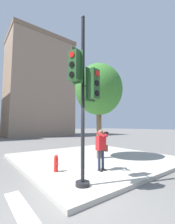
# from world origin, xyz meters

# --- Properties ---
(ground_plane) EXTENTS (160.00, 160.00, 0.00)m
(ground_plane) POSITION_xyz_m (0.00, 0.00, 0.00)
(ground_plane) COLOR slate
(sidewalk_corner) EXTENTS (8.00, 8.00, 0.15)m
(sidewalk_corner) POSITION_xyz_m (3.50, 3.50, 0.07)
(sidewalk_corner) COLOR #ADA89E
(sidewalk_corner) RESTS_ON ground_plane
(traffic_signal_pole) EXTENTS (0.85, 1.20, 5.46)m
(traffic_signal_pole) POSITION_xyz_m (0.42, 0.32, 3.27)
(traffic_signal_pole) COLOR black
(traffic_signal_pole) RESTS_ON sidewalk_corner
(person_photographer) EXTENTS (0.58, 0.54, 1.64)m
(person_photographer) POSITION_xyz_m (2.04, 1.16, 1.12)
(person_photographer) COLOR black
(person_photographer) RESTS_ON sidewalk_corner
(street_tree) EXTENTS (2.72, 2.72, 5.41)m
(street_tree) POSITION_xyz_m (3.52, 2.94, 4.03)
(street_tree) COLOR brown
(street_tree) RESTS_ON sidewalk_corner
(fire_hydrant) EXTENTS (0.16, 0.22, 0.64)m
(fire_hydrant) POSITION_xyz_m (0.50, 2.13, 0.47)
(fire_hydrant) COLOR red
(fire_hydrant) RESTS_ON sidewalk_corner
(building_right) EXTENTS (12.23, 8.93, 19.57)m
(building_right) POSITION_xyz_m (8.23, 26.33, 9.80)
(building_right) COLOR gray
(building_right) RESTS_ON ground_plane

